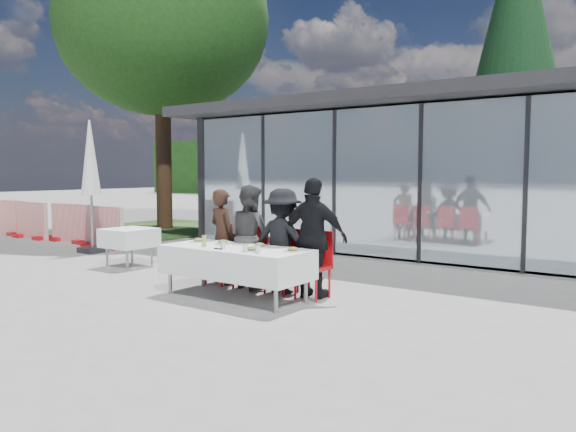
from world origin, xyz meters
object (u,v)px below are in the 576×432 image
object	(u,v)px
construction_barriers	(4,220)
conifer_tree	(516,43)
diner_chair_d	(316,261)
plate_c	(260,246)
juice_bottle	(204,241)
deciduous_tree	(161,24)
plate_b	(223,242)
diner_a	(222,237)
diner_chair_b	(253,254)
diner_chair_c	(285,257)
folded_eyeglasses	(218,249)
spare_table_left	(129,238)
diner_chair_a	(225,251)
diner_c	(283,241)
plate_extra	(251,249)
plate_d	(293,250)
dining_table	(235,262)
plate_a	(198,241)
market_umbrella	(90,166)
diner_d	(314,238)
diner_b	(250,237)

from	to	relation	value
construction_barriers	conifer_tree	size ratio (longest dim) A/B	1.05
diner_chair_d	construction_barriers	size ratio (longest dim) A/B	0.09
plate_c	juice_bottle	world-z (taller)	juice_bottle
deciduous_tree	plate_b	bearing A→B (deg)	-37.02
diner_chair_d	diner_a	bearing A→B (deg)	-178.19
plate_c	diner_chair_d	bearing A→B (deg)	41.99
diner_chair_b	diner_chair_c	world-z (taller)	same
diner_chair_c	diner_chair_d	world-z (taller)	same
folded_eyeglasses	spare_table_left	distance (m)	3.66
diner_chair_a	diner_chair_b	world-z (taller)	same
plate_c	diner_chair_b	bearing A→B (deg)	136.99
diner_chair_b	diner_c	distance (m)	0.68
plate_extra	plate_b	bearing A→B (deg)	157.78
plate_d	plate_extra	distance (m)	0.57
plate_d	spare_table_left	bearing A→B (deg)	169.98
dining_table	spare_table_left	world-z (taller)	dining_table
diner_a	conifer_tree	size ratio (longest dim) A/B	0.15
plate_a	folded_eyeglasses	xyz separation A→B (m)	(0.78, -0.40, -0.02)
diner_chair_d	plate_extra	size ratio (longest dim) A/B	3.71
plate_extra	market_umbrella	world-z (taller)	market_umbrella
diner_chair_b	diner_d	distance (m)	1.25
spare_table_left	diner_chair_d	bearing A→B (deg)	-1.85
diner_chair_b	market_umbrella	distance (m)	5.68
diner_a	diner_chair_c	size ratio (longest dim) A/B	1.60
diner_b	deciduous_tree	distance (m)	11.41
diner_a	spare_table_left	distance (m)	2.64
plate_d	conifer_tree	size ratio (longest dim) A/B	0.03
construction_barriers	deciduous_tree	bearing A→B (deg)	57.45
diner_chair_c	conifer_tree	distance (m)	13.65
dining_table	diner_b	bearing A→B (deg)	112.57
juice_bottle	spare_table_left	distance (m)	3.30
spare_table_left	diner_c	bearing A→B (deg)	-2.96
deciduous_tree	diner_chair_a	bearing A→B (deg)	-35.97
diner_chair_a	conifer_tree	bearing A→B (deg)	83.62
plate_a	juice_bottle	distance (m)	0.54
diner_b	plate_extra	bearing A→B (deg)	147.69
diner_chair_a	conifer_tree	distance (m)	13.72
diner_chair_d	construction_barriers	distance (m)	12.01
diner_a	folded_eyeglasses	xyz separation A→B (m)	(0.82, -0.99, -0.02)
plate_d	plate_extra	xyz separation A→B (m)	(-0.49, -0.29, 0.00)
construction_barriers	diner_a	bearing A→B (deg)	-9.20
diner_b	construction_barriers	size ratio (longest dim) A/B	0.15
plate_c	plate_d	xyz separation A→B (m)	(0.65, -0.10, 0.00)
plate_c	folded_eyeglasses	world-z (taller)	plate_c
plate_d	plate_b	bearing A→B (deg)	177.92
conifer_tree	diner_a	bearing A→B (deg)	-96.36
diner_chair_c	plate_a	xyz separation A→B (m)	(-1.19, -0.65, 0.24)
diner_a	plate_c	world-z (taller)	diner_a
diner_a	diner_c	world-z (taller)	diner_c
diner_chair_c	construction_barriers	xyz separation A→B (m)	(-11.34, 1.58, -0.10)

